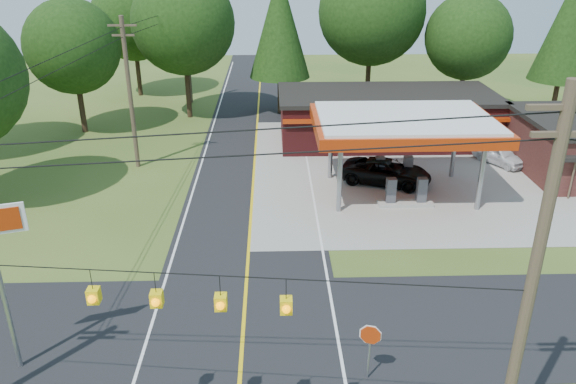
{
  "coord_description": "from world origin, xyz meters",
  "views": [
    {
      "loc": [
        1.23,
        -18.35,
        14.05
      ],
      "look_at": [
        2.0,
        7.0,
        2.8
      ],
      "focal_mm": 35.0,
      "sensor_mm": 36.0,
      "label": 1
    }
  ],
  "objects_px": {
    "octagonal_stop_sign": "(370,339)",
    "suv_car": "(387,172)",
    "gas_canopy": "(404,126)",
    "sedan_car": "(500,155)"
  },
  "relations": [
    {
      "from": "octagonal_stop_sign",
      "to": "suv_car",
      "type": "bearing_deg",
      "value": 77.14
    },
    {
      "from": "gas_canopy",
      "to": "suv_car",
      "type": "relative_size",
      "value": 1.9
    },
    {
      "from": "suv_car",
      "to": "sedan_car",
      "type": "xyz_separation_m",
      "value": [
        8.5,
        3.21,
        -0.12
      ]
    },
    {
      "from": "suv_car",
      "to": "sedan_car",
      "type": "bearing_deg",
      "value": -48.08
    },
    {
      "from": "sedan_car",
      "to": "octagonal_stop_sign",
      "type": "distance_m",
      "value": 24.22
    },
    {
      "from": "sedan_car",
      "to": "octagonal_stop_sign",
      "type": "height_order",
      "value": "octagonal_stop_sign"
    },
    {
      "from": "suv_car",
      "to": "octagonal_stop_sign",
      "type": "bearing_deg",
      "value": -171.61
    },
    {
      "from": "suv_car",
      "to": "octagonal_stop_sign",
      "type": "xyz_separation_m",
      "value": [
        -4.0,
        -17.51,
        0.93
      ]
    },
    {
      "from": "gas_canopy",
      "to": "sedan_car",
      "type": "distance_m",
      "value": 9.96
    },
    {
      "from": "gas_canopy",
      "to": "octagonal_stop_sign",
      "type": "relative_size",
      "value": 4.62
    }
  ]
}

